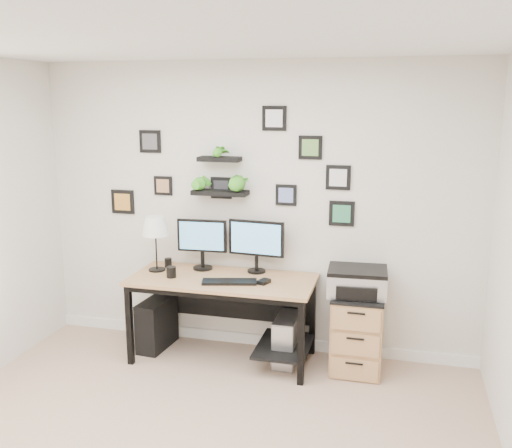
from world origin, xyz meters
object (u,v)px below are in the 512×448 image
(pc_tower_black, at_px, (157,323))
(printer, at_px, (357,281))
(monitor_left, at_px, (202,240))
(monitor_right, at_px, (256,242))
(table_lamp, at_px, (155,227))
(mug, at_px, (171,272))
(pc_tower_grey, at_px, (287,339))
(desk, at_px, (228,291))
(file_cabinet, at_px, (357,332))

(pc_tower_black, relative_size, printer, 0.92)
(monitor_left, bearing_deg, printer, -4.29)
(monitor_right, distance_m, printer, 0.95)
(table_lamp, distance_m, mug, 0.44)
(monitor_left, distance_m, pc_tower_grey, 1.16)
(monitor_right, bearing_deg, desk, -136.21)
(mug, height_order, file_cabinet, mug)
(monitor_left, relative_size, printer, 0.92)
(monitor_right, height_order, pc_tower_grey, monitor_right)
(desk, height_order, mug, mug)
(table_lamp, xyz_separation_m, mug, (0.20, -0.16, -0.35))
(table_lamp, bearing_deg, monitor_right, 10.81)
(desk, distance_m, table_lamp, 0.86)
(pc_tower_grey, xyz_separation_m, file_cabinet, (0.61, 0.03, 0.13))
(monitor_right, bearing_deg, table_lamp, -169.19)
(pc_tower_grey, bearing_deg, file_cabinet, 2.37)
(desk, bearing_deg, pc_tower_black, 176.50)
(pc_tower_black, xyz_separation_m, file_cabinet, (1.83, 0.02, 0.11))
(table_lamp, height_order, pc_tower_grey, table_lamp)
(desk, distance_m, mug, 0.52)
(mug, bearing_deg, desk, 15.00)
(monitor_left, bearing_deg, file_cabinet, -4.44)
(monitor_left, bearing_deg, table_lamp, -160.41)
(pc_tower_black, bearing_deg, monitor_left, 22.29)
(monitor_left, distance_m, printer, 1.42)
(monitor_left, distance_m, mug, 0.41)
(desk, height_order, pc_tower_grey, desk)
(desk, relative_size, monitor_right, 3.14)
(monitor_right, height_order, mug, monitor_right)
(monitor_left, relative_size, monitor_right, 0.91)
(table_lamp, xyz_separation_m, pc_tower_black, (-0.03, 0.01, -0.92))
(desk, height_order, pc_tower_black, desk)
(table_lamp, height_order, printer, table_lamp)
(file_cabinet, bearing_deg, monitor_right, 171.30)
(mug, xyz_separation_m, file_cabinet, (1.60, 0.18, -0.46))
(printer, bearing_deg, pc_tower_grey, -177.03)
(monitor_right, distance_m, mug, 0.79)
(table_lamp, bearing_deg, printer, 1.06)
(desk, xyz_separation_m, file_cabinet, (1.13, 0.06, -0.29))
(desk, distance_m, pc_tower_black, 0.81)
(monitor_right, relative_size, pc_tower_black, 1.11)
(desk, distance_m, monitor_right, 0.50)
(mug, distance_m, file_cabinet, 1.68)
(mug, xyz_separation_m, pc_tower_grey, (1.00, 0.16, -0.59))
(pc_tower_black, relative_size, file_cabinet, 0.69)
(pc_tower_black, bearing_deg, desk, 2.01)
(file_cabinet, bearing_deg, mug, -173.43)
(pc_tower_grey, bearing_deg, monitor_left, 170.57)
(monitor_right, bearing_deg, pc_tower_black, -170.28)
(desk, distance_m, printer, 1.12)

